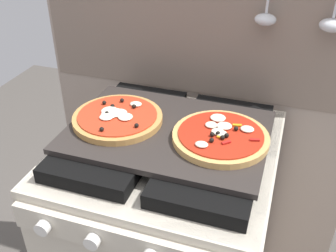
{
  "coord_description": "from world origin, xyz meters",
  "views": [
    {
      "loc": [
        0.29,
        -0.86,
        1.5
      ],
      "look_at": [
        0.0,
        0.0,
        0.93
      ],
      "focal_mm": 42.34,
      "sensor_mm": 36.0,
      "label": 1
    }
  ],
  "objects_px": {
    "stove": "(168,246)",
    "pizza_left": "(118,117)",
    "pizza_right": "(221,136)",
    "baking_tray": "(168,132)"
  },
  "relations": [
    {
      "from": "stove",
      "to": "pizza_left",
      "type": "bearing_deg",
      "value": -178.59
    },
    {
      "from": "stove",
      "to": "pizza_right",
      "type": "relative_size",
      "value": 3.57
    },
    {
      "from": "stove",
      "to": "baking_tray",
      "type": "xyz_separation_m",
      "value": [
        0.0,
        0.0,
        0.46
      ]
    },
    {
      "from": "stove",
      "to": "pizza_right",
      "type": "bearing_deg",
      "value": -1.79
    },
    {
      "from": "baking_tray",
      "to": "pizza_left",
      "type": "height_order",
      "value": "pizza_left"
    },
    {
      "from": "pizza_left",
      "to": "pizza_right",
      "type": "distance_m",
      "value": 0.29
    },
    {
      "from": "baking_tray",
      "to": "pizza_left",
      "type": "bearing_deg",
      "value": -177.95
    },
    {
      "from": "stove",
      "to": "pizza_left",
      "type": "xyz_separation_m",
      "value": [
        -0.15,
        -0.0,
        0.48
      ]
    },
    {
      "from": "baking_tray",
      "to": "stove",
      "type": "bearing_deg",
      "value": -90.0
    },
    {
      "from": "baking_tray",
      "to": "pizza_right",
      "type": "distance_m",
      "value": 0.15
    }
  ]
}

